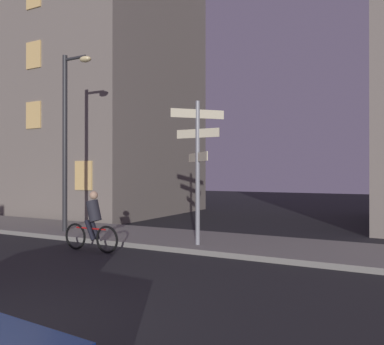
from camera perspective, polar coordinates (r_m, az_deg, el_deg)
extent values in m
cube|color=gray|center=(11.58, 3.55, -10.13)|extent=(40.00, 3.04, 0.14)
cylinder|color=gray|center=(10.67, 0.83, -0.03)|extent=(0.12, 0.12, 3.92)
cube|color=beige|center=(10.80, 0.83, 8.53)|extent=(1.10, 1.10, 0.24)
cube|color=beige|center=(10.73, 0.83, 5.71)|extent=(1.29, 0.03, 0.24)
cube|color=beige|center=(10.68, 0.83, 2.25)|extent=(1.13, 1.13, 0.24)
cylinder|color=#2D2D30|center=(13.88, -17.99, 4.07)|extent=(0.16, 0.16, 5.91)
cylinder|color=#2D2D30|center=(14.06, -16.64, 15.65)|extent=(0.91, 0.10, 0.10)
ellipsoid|color=#F9E099|center=(13.73, -15.23, 15.61)|extent=(0.44, 0.28, 0.20)
torus|color=black|center=(11.30, -16.59, -8.88)|extent=(0.72, 0.06, 0.72)
torus|color=black|center=(10.57, -12.27, -9.49)|extent=(0.72, 0.06, 0.72)
cylinder|color=red|center=(10.89, -14.50, -7.88)|extent=(1.00, 0.05, 0.04)
cylinder|color=#26262D|center=(10.77, -14.10, -5.42)|extent=(0.45, 0.32, 0.61)
sphere|color=tan|center=(10.74, -14.10, -3.22)|extent=(0.22, 0.22, 0.22)
cylinder|color=black|center=(10.80, -14.63, -8.11)|extent=(0.34, 0.12, 0.55)
cylinder|color=black|center=(10.93, -13.98, -8.01)|extent=(0.34, 0.12, 0.55)
cube|color=slate|center=(22.38, -13.49, 12.24)|extent=(8.88, 8.46, 13.77)
cube|color=#F2C672|center=(16.71, -15.50, -0.42)|extent=(0.90, 0.06, 1.20)
cube|color=#F2C672|center=(19.04, -22.05, 7.74)|extent=(0.90, 0.06, 1.20)
cube|color=#F2C672|center=(19.59, -22.04, 15.57)|extent=(0.90, 0.06, 1.20)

